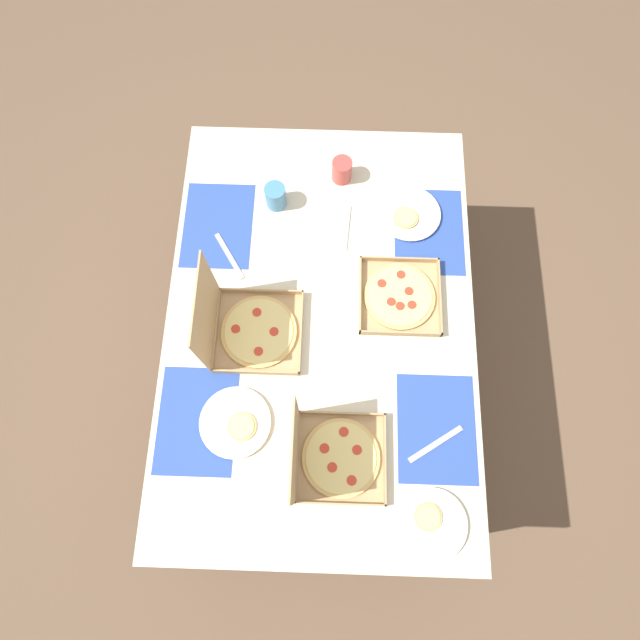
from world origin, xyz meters
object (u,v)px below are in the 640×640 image
Objects in this scene: cup_dark at (276,196)px; plate_far_right at (432,523)px; pizza_box_corner_right at (399,297)px; plate_near_left at (409,214)px; pizza_box_corner_left at (248,328)px; plate_near_right at (236,423)px; cup_clear_right at (342,170)px; pizza_box_edge_far at (331,456)px.

plate_far_right is at bearing -153.80° from cup_dark.
pizza_box_corner_right is 1.23× the size of plate_near_left.
pizza_box_corner_right is 0.55m from pizza_box_corner_left.
pizza_box_corner_right reaches higher than plate_near_left.
plate_near_right is 2.52× the size of cup_clear_right.
pizza_box_edge_far is (-0.57, 0.23, 0.04)m from pizza_box_corner_right.
plate_far_right is 2.27× the size of cup_clear_right.
cup_dark is (0.84, -0.08, 0.04)m from plate_near_right.
pizza_box_corner_left reaches higher than plate_far_right.
pizza_box_edge_far is 0.95m from plate_near_left.
cup_dark is (0.38, 0.47, 0.04)m from pizza_box_corner_right.
plate_near_right is at bearing 161.02° from cup_clear_right.
plate_near_right is at bearing 65.75° from plate_far_right.
pizza_box_corner_left is 0.72m from cup_clear_right.
pizza_box_edge_far reaches higher than pizza_box_corner_right.
cup_clear_right is at bearing 58.10° from plate_near_left.
pizza_box_edge_far reaches higher than plate_far_right.
pizza_box_edge_far is 1.07m from cup_clear_right.
cup_dark reaches higher than plate_far_right.
pizza_box_edge_far is 1.51× the size of plate_far_right.
pizza_box_edge_far reaches higher than plate_near_left.
pizza_box_corner_left is (0.42, 0.30, 0.00)m from pizza_box_edge_far.
cup_dark reaches higher than cup_clear_right.
pizza_box_edge_far reaches higher than cup_clear_right.
pizza_box_corner_right is at bearing -128.90° from cup_dark.
cup_dark is at bearing 51.10° from pizza_box_corner_right.
pizza_box_edge_far is at bearing -166.09° from cup_dark.
pizza_box_corner_right is 0.86× the size of pizza_box_corner_left.
cup_dark is (0.94, 0.23, -0.00)m from pizza_box_edge_far.
plate_near_left is at bearing -49.78° from pizza_box_corner_left.
pizza_box_edge_far is at bearing -144.60° from pizza_box_corner_left.
pizza_box_corner_right is 3.06× the size of cup_clear_right.
pizza_box_edge_far is at bearing 163.07° from plate_near_left.
cup_clear_right is (0.65, -0.31, -0.00)m from pizza_box_corner_left.
plate_near_left is 1.09× the size of plate_far_right.
plate_near_left is (0.48, -0.57, -0.04)m from pizza_box_corner_left.
pizza_box_corner_right is 0.89× the size of pizza_box_edge_far.
plate_far_right is (-0.75, -0.09, -0.00)m from pizza_box_corner_right.
cup_clear_right is (1.25, 0.31, 0.04)m from plate_far_right.
plate_near_right is (-0.32, 0.02, -0.04)m from pizza_box_corner_left.
plate_far_right is at bearing -177.50° from plate_near_left.
pizza_box_corner_left is 1.42× the size of plate_near_right.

